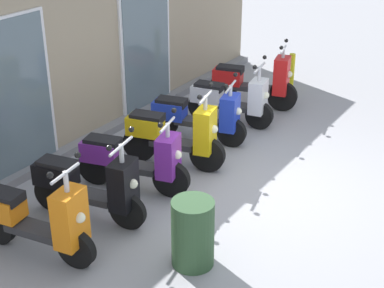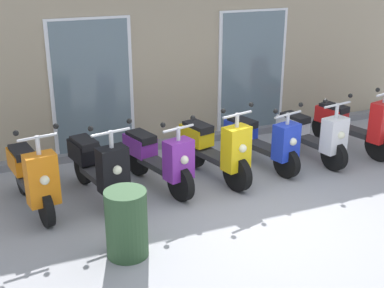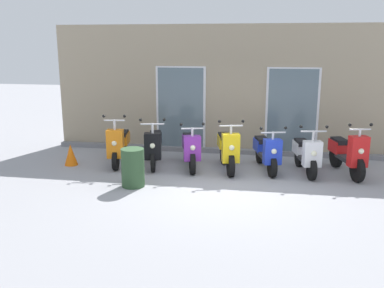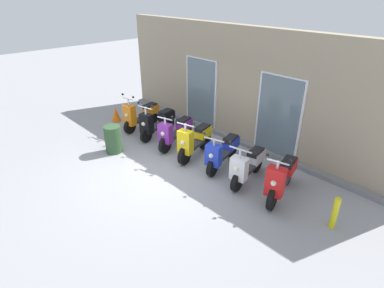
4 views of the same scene
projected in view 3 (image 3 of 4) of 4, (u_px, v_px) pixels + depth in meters
name	position (u px, v px, depth m)	size (l,w,h in m)	color
ground_plane	(223.00, 187.00, 8.85)	(40.00, 40.00, 0.00)	#939399
storefront_facade	(236.00, 92.00, 11.40)	(9.91, 0.50, 3.38)	gray
scooter_orange	(119.00, 145.00, 10.41)	(0.61, 1.56, 1.31)	black
scooter_black	(154.00, 146.00, 10.27)	(0.69, 1.56, 1.25)	black
scooter_purple	(190.00, 149.00, 10.15)	(0.75, 1.60, 1.18)	black
scooter_yellow	(227.00, 149.00, 9.93)	(0.72, 1.57, 1.28)	black
scooter_blue	(266.00, 152.00, 9.95)	(0.77, 1.58, 1.13)	black
scooter_white	(306.00, 154.00, 9.71)	(0.67, 1.51, 1.20)	black
scooter_red	(348.00, 153.00, 9.58)	(0.72, 1.64, 1.27)	black
trash_bin	(133.00, 168.00, 8.82)	(0.48, 0.48, 0.80)	#2D4C2D
traffic_cone	(71.00, 155.00, 10.39)	(0.32, 0.32, 0.52)	orange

